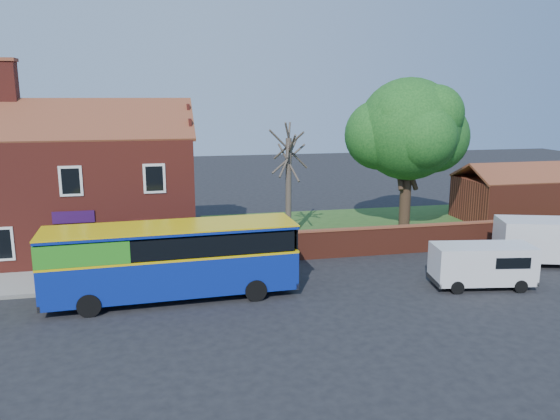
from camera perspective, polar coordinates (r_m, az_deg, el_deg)
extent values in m
plane|color=black|center=(22.41, -4.80, -11.02)|extent=(120.00, 120.00, 0.00)
cube|color=gray|center=(27.99, -20.86, -6.92)|extent=(18.00, 3.50, 0.12)
cube|color=slate|center=(26.35, -21.41, -8.10)|extent=(18.00, 0.15, 0.14)
cube|color=#426B28|center=(37.93, 12.39, -1.64)|extent=(26.00, 12.00, 0.04)
cube|color=maroon|center=(32.76, -19.82, 1.59)|extent=(12.00, 8.00, 6.50)
cube|color=brown|center=(30.35, -20.87, 8.84)|extent=(12.30, 4.08, 2.16)
cube|color=brown|center=(34.31, -19.89, 9.17)|extent=(12.30, 4.08, 2.16)
cube|color=maroon|center=(32.96, -26.57, 11.87)|extent=(0.90, 0.90, 2.20)
cube|color=black|center=(28.62, -21.03, 2.84)|extent=(1.10, 0.06, 1.50)
cube|color=#4C0F19|center=(29.30, -20.53, -3.94)|extent=(0.95, 0.04, 2.10)
cube|color=silver|center=(29.31, -20.53, -3.83)|extent=(1.20, 0.06, 2.30)
cube|color=#2D0E3F|center=(28.90, -20.77, -0.70)|extent=(2.00, 0.06, 0.60)
cube|color=maroon|center=(32.56, 16.79, -2.78)|extent=(22.00, 0.30, 1.50)
cube|color=brown|center=(32.38, 16.88, -1.41)|extent=(22.00, 0.38, 0.10)
cube|color=maroon|center=(42.14, 23.70, 1.02)|extent=(8.00, 5.00, 3.00)
cube|color=brown|center=(40.84, 24.95, 3.52)|extent=(8.20, 2.56, 1.24)
cube|color=brown|center=(42.84, 22.96, 4.03)|extent=(8.20, 2.56, 1.24)
cube|color=navy|center=(24.29, -11.15, -6.30)|extent=(10.77, 3.14, 1.70)
cube|color=#DDB60B|center=(24.04, -11.23, -4.38)|extent=(10.79, 3.16, 0.10)
cube|color=black|center=(23.91, -11.28, -3.21)|extent=(10.35, 3.14, 0.85)
cube|color=green|center=(23.99, -19.71, -3.63)|extent=(3.74, 2.86, 0.90)
cube|color=navy|center=(23.77, -11.33, -1.87)|extent=(10.77, 3.14, 0.14)
cube|color=#DDB60B|center=(23.75, -11.34, -1.69)|extent=(10.81, 3.18, 0.06)
cylinder|color=black|center=(23.43, -19.33, -9.38)|extent=(0.97, 0.32, 0.96)
cylinder|color=black|center=(25.78, -18.92, -7.40)|extent=(0.97, 0.32, 0.96)
cylinder|color=black|center=(23.78, -2.56, -8.37)|extent=(0.97, 0.32, 0.96)
cylinder|color=black|center=(26.10, -3.73, -6.52)|extent=(0.97, 0.32, 0.96)
cube|color=silver|center=(26.89, 20.39, -5.24)|extent=(4.77, 2.51, 1.72)
cube|color=black|center=(27.68, 24.32, -4.49)|extent=(0.32, 1.54, 0.68)
cube|color=black|center=(28.06, 24.48, -6.52)|extent=(0.39, 1.81, 0.22)
cylinder|color=black|center=(25.85, 18.01, -7.70)|extent=(0.63, 0.31, 0.60)
cylinder|color=black|center=(27.35, 16.75, -6.54)|extent=(0.63, 0.31, 0.60)
cylinder|color=black|center=(27.02, 23.82, -7.30)|extent=(0.63, 0.31, 0.60)
cylinder|color=black|center=(28.46, 22.30, -6.22)|extent=(0.63, 0.31, 0.60)
cube|color=silver|center=(31.82, 26.55, -2.75)|extent=(5.83, 3.68, 2.07)
cylinder|color=black|center=(30.54, 24.03, -5.04)|extent=(0.75, 0.42, 0.72)
cylinder|color=black|center=(32.41, 22.87, -4.00)|extent=(0.75, 0.42, 0.72)
cylinder|color=black|center=(35.95, 12.93, 0.88)|extent=(0.71, 0.71, 4.07)
sphere|color=#327E27|center=(35.39, 13.28, 8.22)|extent=(6.38, 6.38, 6.38)
sphere|color=#327E27|center=(36.57, 15.66, 7.37)|extent=(4.61, 4.61, 4.61)
sphere|color=#327E27|center=(35.22, 10.38, 7.75)|extent=(4.43, 4.43, 4.43)
cylinder|color=#4C4238|center=(32.91, 0.89, 2.10)|extent=(0.36, 0.36, 6.24)
cylinder|color=#4C4238|center=(32.61, 0.91, 5.96)|extent=(0.37, 3.04, 2.45)
cylinder|color=#4C4238|center=(32.63, 0.90, 5.57)|extent=(1.59, 2.25, 2.24)
cylinder|color=#4C4238|center=(32.59, 0.91, 6.35)|extent=(2.55, 1.17, 2.48)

